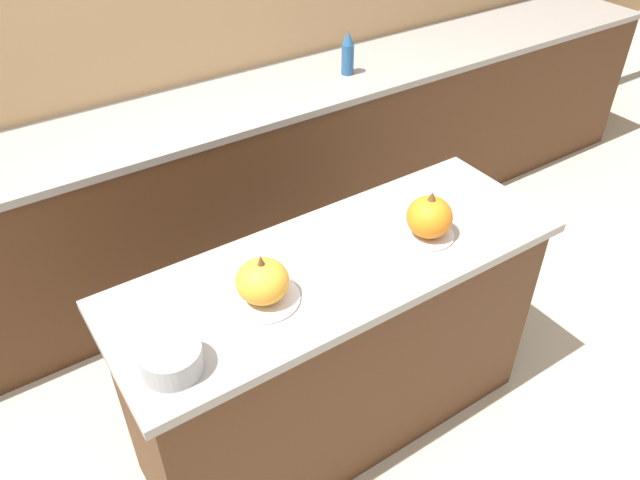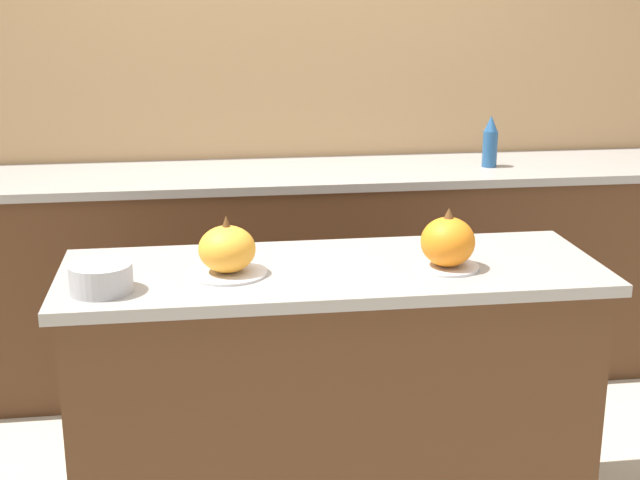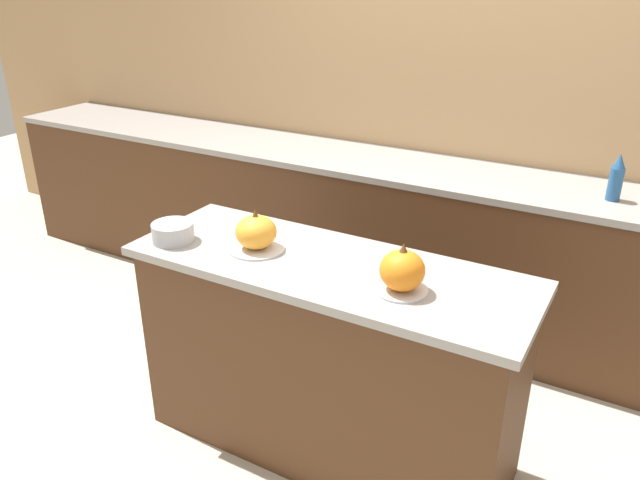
% 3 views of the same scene
% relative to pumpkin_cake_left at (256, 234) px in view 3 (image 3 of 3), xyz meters
% --- Properties ---
extents(ground_plane, '(12.00, 12.00, 0.00)m').
position_rel_pumpkin_cake_left_xyz_m(ground_plane, '(0.31, 0.03, -0.96)').
color(ground_plane, '#BCB29E').
extents(wall_back, '(8.00, 0.06, 2.50)m').
position_rel_pumpkin_cake_left_xyz_m(wall_back, '(0.31, 1.56, 0.29)').
color(wall_back, tan).
rests_on(wall_back, ground_plane).
extents(kitchen_island, '(1.59, 0.57, 0.89)m').
position_rel_pumpkin_cake_left_xyz_m(kitchen_island, '(0.31, 0.03, -0.51)').
color(kitchen_island, '#4C2D19').
rests_on(kitchen_island, ground_plane).
extents(back_counter, '(6.00, 0.60, 0.93)m').
position_rel_pumpkin_cake_left_xyz_m(back_counter, '(0.31, 1.23, -0.49)').
color(back_counter, '#4C2D19').
rests_on(back_counter, ground_plane).
extents(pumpkin_cake_left, '(0.23, 0.23, 0.17)m').
position_rel_pumpkin_cake_left_xyz_m(pumpkin_cake_left, '(0.00, 0.00, 0.00)').
color(pumpkin_cake_left, silver).
rests_on(pumpkin_cake_left, kitchen_island).
extents(pumpkin_cake_right, '(0.19, 0.19, 0.18)m').
position_rel_pumpkin_cake_left_xyz_m(pumpkin_cake_right, '(0.64, -0.03, 0.01)').
color(pumpkin_cake_right, silver).
rests_on(pumpkin_cake_right, kitchen_island).
extents(bottle_tall, '(0.06, 0.06, 0.22)m').
position_rel_pumpkin_cake_left_xyz_m(bottle_tall, '(1.17, 1.19, 0.08)').
color(bottle_tall, '#235184').
rests_on(bottle_tall, back_counter).
extents(mixing_bowl, '(0.17, 0.17, 0.08)m').
position_rel_pumpkin_cake_left_xyz_m(mixing_bowl, '(-0.34, -0.10, -0.03)').
color(mixing_bowl, '#ADADB2').
rests_on(mixing_bowl, kitchen_island).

